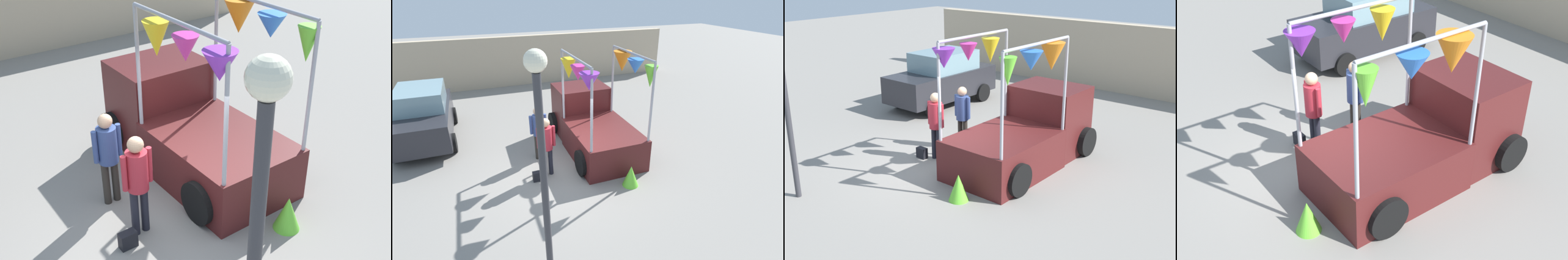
{
  "view_description": "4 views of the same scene",
  "coord_description": "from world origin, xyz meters",
  "views": [
    {
      "loc": [
        -3.48,
        -5.46,
        5.36
      ],
      "look_at": [
        0.93,
        0.57,
        1.18
      ],
      "focal_mm": 45.0,
      "sensor_mm": 36.0,
      "label": 1
    },
    {
      "loc": [
        -2.19,
        -7.34,
        5.01
      ],
      "look_at": [
        0.76,
        0.21,
        1.14
      ],
      "focal_mm": 28.0,
      "sensor_mm": 36.0,
      "label": 2
    },
    {
      "loc": [
        7.84,
        -8.24,
        4.96
      ],
      "look_at": [
        0.95,
        0.03,
        1.14
      ],
      "focal_mm": 45.0,
      "sensor_mm": 36.0,
      "label": 3
    },
    {
      "loc": [
        6.93,
        -4.02,
        5.89
      ],
      "look_at": [
        1.01,
        0.38,
        1.16
      ],
      "focal_mm": 45.0,
      "sensor_mm": 36.0,
      "label": 4
    }
  ],
  "objects": [
    {
      "name": "vendor_truck",
      "position": [
        1.34,
        1.43,
        0.89
      ],
      "size": [
        2.49,
        4.14,
        3.28
      ],
      "color": "#4C1919",
      "rests_on": "ground"
    },
    {
      "name": "person_customer",
      "position": [
        -0.54,
        0.06,
        1.08
      ],
      "size": [
        0.53,
        0.34,
        1.77
      ],
      "color": "black",
      "rests_on": "ground"
    },
    {
      "name": "ground_plane",
      "position": [
        0.0,
        0.0,
        0.0
      ],
      "size": [
        60.0,
        60.0,
        0.0
      ],
      "primitive_type": "plane",
      "color": "gray"
    },
    {
      "name": "parked_car",
      "position": [
        -3.94,
        3.8,
        0.94
      ],
      "size": [
        1.88,
        4.0,
        1.88
      ],
      "color": "#26262B",
      "rests_on": "ground"
    },
    {
      "name": "person_vendor",
      "position": [
        -0.53,
        1.07,
        1.05
      ],
      "size": [
        0.53,
        0.34,
        1.73
      ],
      "color": "#2D2823",
      "rests_on": "ground"
    },
    {
      "name": "handbag",
      "position": [
        -0.89,
        -0.14,
        0.14
      ],
      "size": [
        0.28,
        0.16,
        0.28
      ],
      "primitive_type": "cube",
      "color": "black",
      "rests_on": "ground"
    },
    {
      "name": "street_lamp",
      "position": [
        -1.38,
        -3.39,
        2.76
      ],
      "size": [
        0.32,
        0.32,
        4.27
      ],
      "color": "#333338",
      "rests_on": "ground"
    },
    {
      "name": "brick_boundary_wall",
      "position": [
        0.0,
        9.4,
        1.3
      ],
      "size": [
        18.0,
        0.36,
        2.6
      ],
      "primitive_type": "cube",
      "color": "tan",
      "rests_on": "ground"
    },
    {
      "name": "folded_kite_bundle_lime",
      "position": [
        1.44,
        -1.28,
        0.3
      ],
      "size": [
        0.62,
        0.62,
        0.6
      ],
      "primitive_type": "cone",
      "rotation": [
        0.0,
        0.0,
        2.28
      ],
      "color": "#66CC33",
      "rests_on": "ground"
    }
  ]
}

